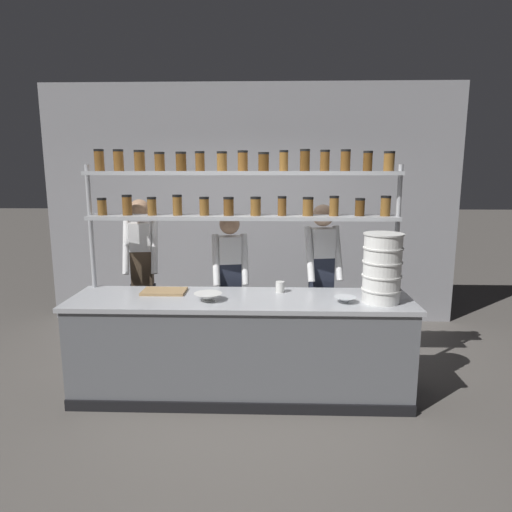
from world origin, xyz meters
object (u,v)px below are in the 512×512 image
object	(u,v)px
chef_left	(142,268)
prep_bowl_center_front	(345,300)
chef_center	(230,281)
container_stack	(382,268)
serving_cup_front	(280,287)
chef_right	(322,275)
spice_shelf_unit	(242,196)
cutting_board	(164,291)
prep_bowl_near_left	(208,297)

from	to	relation	value
chef_left	prep_bowl_center_front	world-z (taller)	chef_left
chef_left	chef_center	size ratio (longest dim) A/B	1.08
chef_left	container_stack	bearing A→B (deg)	-27.71
serving_cup_front	chef_right	bearing A→B (deg)	43.35
spice_shelf_unit	cutting_board	size ratio (longest dim) A/B	7.35
chef_center	serving_cup_front	bearing A→B (deg)	-49.01
spice_shelf_unit	chef_right	xyz separation A→B (m)	(0.79, 0.27, -0.82)
spice_shelf_unit	prep_bowl_center_front	distance (m)	1.33
chef_center	serving_cup_front	world-z (taller)	chef_center
chef_left	chef_center	xyz separation A→B (m)	(0.95, -0.16, -0.09)
chef_right	serving_cup_front	world-z (taller)	chef_right
spice_shelf_unit	container_stack	size ratio (longest dim) A/B	4.89
chef_left	prep_bowl_center_front	bearing A→B (deg)	-31.38
chef_center	chef_right	size ratio (longest dim) A/B	0.94
container_stack	prep_bowl_center_front	xyz separation A→B (m)	(-0.31, -0.04, -0.28)
prep_bowl_center_front	chef_left	bearing A→B (deg)	156.14
chef_center	chef_right	world-z (taller)	chef_right
prep_bowl_center_front	container_stack	bearing A→B (deg)	6.41
container_stack	serving_cup_front	world-z (taller)	container_stack
cutting_board	serving_cup_front	distance (m)	1.08
container_stack	prep_bowl_near_left	xyz separation A→B (m)	(-1.50, -0.01, -0.27)
prep_bowl_center_front	serving_cup_front	world-z (taller)	serving_cup_front
spice_shelf_unit	chef_right	distance (m)	1.17
prep_bowl_near_left	prep_bowl_center_front	bearing A→B (deg)	-1.00
spice_shelf_unit	chef_right	world-z (taller)	spice_shelf_unit
spice_shelf_unit	chef_center	distance (m)	0.94
spice_shelf_unit	prep_bowl_near_left	bearing A→B (deg)	-122.25
chef_right	chef_center	bearing A→B (deg)	168.72
chef_left	prep_bowl_near_left	distance (m)	1.20
chef_center	prep_bowl_center_front	world-z (taller)	chef_center
prep_bowl_near_left	spice_shelf_unit	bearing A→B (deg)	57.75
cutting_board	serving_cup_front	size ratio (longest dim) A/B	3.89
cutting_board	chef_left	bearing A→B (deg)	121.43
container_stack	chef_left	bearing A→B (deg)	159.81
chef_left	prep_bowl_center_front	distance (m)	2.20
container_stack	serving_cup_front	distance (m)	0.94
chef_center	container_stack	bearing A→B (deg)	-36.67
chef_right	serving_cup_front	bearing A→B (deg)	-147.48
chef_center	container_stack	world-z (taller)	chef_center
serving_cup_front	spice_shelf_unit	bearing A→B (deg)	159.02
spice_shelf_unit	container_stack	bearing A→B (deg)	-18.99
container_stack	prep_bowl_near_left	world-z (taller)	container_stack
chef_right	container_stack	size ratio (longest dim) A/B	2.85
prep_bowl_near_left	serving_cup_front	distance (m)	0.70
cutting_board	prep_bowl_center_front	distance (m)	1.66
container_stack	cutting_board	world-z (taller)	container_stack
serving_cup_front	cutting_board	bearing A→B (deg)	-177.69
cutting_board	prep_bowl_center_front	bearing A→B (deg)	-9.55
chef_left	container_stack	distance (m)	2.48
spice_shelf_unit	chef_left	world-z (taller)	spice_shelf_unit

